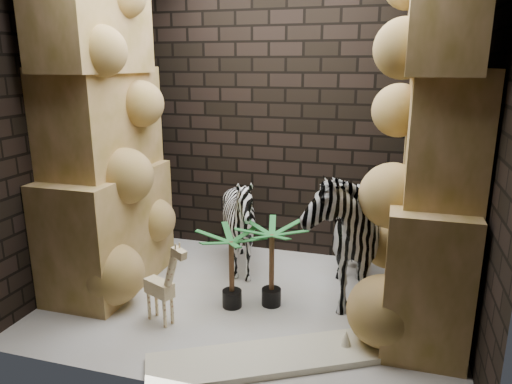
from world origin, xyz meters
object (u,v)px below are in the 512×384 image
(palm_back, at_px, (232,269))
(giraffe_toy, at_px, (159,278))
(surfboard, at_px, (267,358))
(palm_front, at_px, (272,265))
(zebra_right, at_px, (340,217))
(zebra_left, at_px, (240,228))

(palm_back, bearing_deg, giraffe_toy, -140.13)
(surfboard, bearing_deg, palm_front, 74.09)
(palm_front, height_order, surfboard, palm_front)
(zebra_right, xyz_separation_m, palm_front, (-0.53, -0.34, -0.38))
(zebra_right, distance_m, giraffe_toy, 1.63)
(palm_back, xyz_separation_m, surfboard, (0.50, -0.68, -0.33))
(giraffe_toy, distance_m, surfboard, 1.08)
(giraffe_toy, relative_size, palm_front, 1.02)
(palm_front, bearing_deg, zebra_left, 130.83)
(zebra_right, xyz_separation_m, zebra_left, (-0.99, 0.19, -0.27))
(zebra_right, distance_m, palm_back, 1.05)
(palm_back, relative_size, surfboard, 0.41)
(palm_back, distance_m, surfboard, 0.91)
(giraffe_toy, relative_size, palm_back, 1.10)
(zebra_right, height_order, giraffe_toy, zebra_right)
(giraffe_toy, xyz_separation_m, palm_front, (0.80, 0.53, -0.01))
(zebra_left, height_order, palm_front, zebra_left)
(zebra_right, relative_size, palm_front, 2.00)
(palm_back, bearing_deg, surfboard, -53.65)
(giraffe_toy, distance_m, palm_back, 0.63)
(giraffe_toy, height_order, palm_back, giraffe_toy)
(zebra_right, relative_size, palm_back, 2.15)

